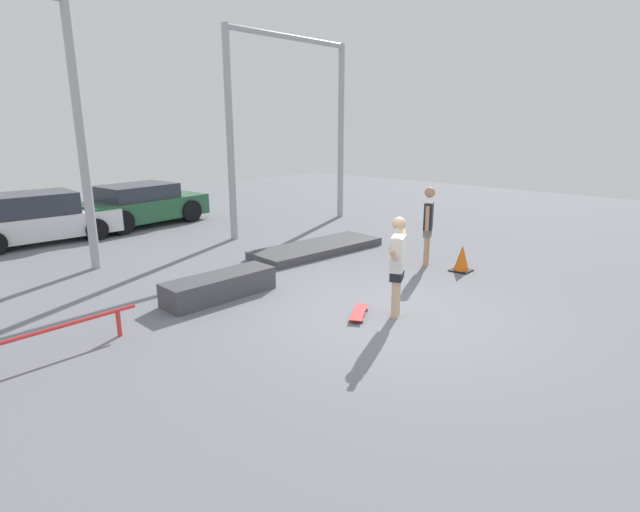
{
  "coord_description": "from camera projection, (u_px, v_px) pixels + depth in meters",
  "views": [
    {
      "loc": [
        -6.66,
        -4.43,
        3.18
      ],
      "look_at": [
        0.04,
        1.57,
        0.77
      ],
      "focal_mm": 28.0,
      "sensor_mm": 36.0,
      "label": 1
    }
  ],
  "objects": [
    {
      "name": "grind_rail",
      "position": [
        29.0,
        339.0,
        6.7
      ],
      "size": [
        3.04,
        0.07,
        0.45
      ],
      "rotation": [
        0.0,
        0.0,
        0.0
      ],
      "color": "red",
      "rests_on": "ground_plane"
    },
    {
      "name": "skateboard",
      "position": [
        359.0,
        312.0,
        8.48
      ],
      "size": [
        0.81,
        0.58,
        0.08
      ],
      "rotation": [
        0.0,
        0.0,
        0.51
      ],
      "color": "red",
      "rests_on": "ground_plane"
    },
    {
      "name": "ground_plane",
      "position": [
        387.0,
        316.0,
        8.47
      ],
      "size": [
        36.0,
        36.0,
        0.0
      ],
      "primitive_type": "plane",
      "color": "slate"
    },
    {
      "name": "grind_box",
      "position": [
        220.0,
        286.0,
        9.33
      ],
      "size": [
        2.2,
        0.77,
        0.44
      ],
      "primitive_type": "cube",
      "rotation": [
        0.0,
        0.0,
        -0.05
      ],
      "color": "#47474C",
      "rests_on": "ground_plane"
    },
    {
      "name": "bystander",
      "position": [
        428.0,
        222.0,
        11.24
      ],
      "size": [
        0.66,
        0.36,
        1.8
      ],
      "rotation": [
        0.0,
        0.0,
        3.57
      ],
      "color": "tan",
      "rests_on": "ground_plane"
    },
    {
      "name": "parked_car_green",
      "position": [
        141.0,
        205.0,
        15.89
      ],
      "size": [
        4.13,
        2.13,
        1.3
      ],
      "rotation": [
        0.0,
        0.0,
        0.07
      ],
      "color": "#28603D",
      "rests_on": "ground_plane"
    },
    {
      "name": "canopy_support_right",
      "position": [
        291.0,
        115.0,
        14.92
      ],
      "size": [
        4.88,
        0.2,
        5.64
      ],
      "color": "#A5A8AD",
      "rests_on": "ground_plane"
    },
    {
      "name": "parked_car_white",
      "position": [
        35.0,
        219.0,
        13.55
      ],
      "size": [
        4.14,
        2.15,
        1.36
      ],
      "rotation": [
        0.0,
        0.0,
        -0.1
      ],
      "color": "white",
      "rests_on": "ground_plane"
    },
    {
      "name": "skateboarder",
      "position": [
        397.0,
        262.0,
        8.24
      ],
      "size": [
        1.38,
        0.7,
        1.71
      ],
      "rotation": [
        0.0,
        0.0,
        0.43
      ],
      "color": "#DBAD89",
      "rests_on": "ground_plane"
    },
    {
      "name": "manual_pad",
      "position": [
        317.0,
        248.0,
        12.66
      ],
      "size": [
        3.66,
        1.57,
        0.19
      ],
      "primitive_type": "cube",
      "rotation": [
        0.0,
        0.0,
        -0.1
      ],
      "color": "#47474C",
      "rests_on": "ground_plane"
    },
    {
      "name": "traffic_cone",
      "position": [
        462.0,
        259.0,
        10.97
      ],
      "size": [
        0.41,
        0.41,
        0.59
      ],
      "color": "black",
      "rests_on": "ground_plane"
    }
  ]
}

